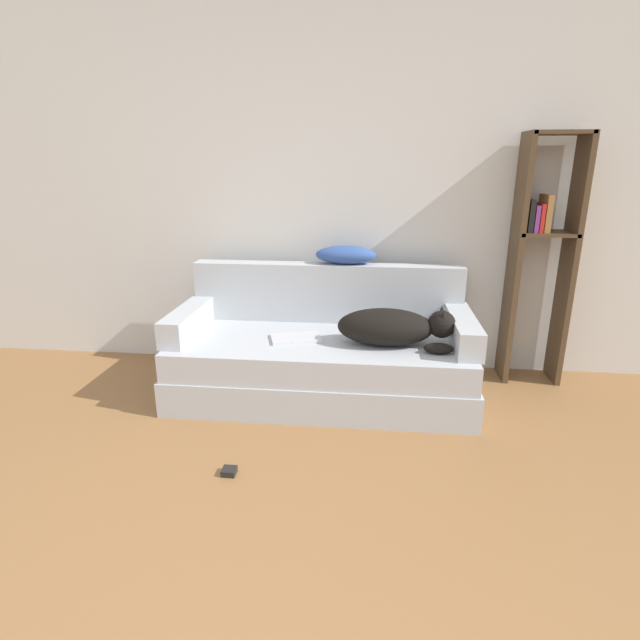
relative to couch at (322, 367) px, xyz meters
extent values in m
cube|color=silver|center=(-0.08, 0.61, 1.15)|extent=(8.12, 0.06, 2.70)
cube|color=#B2B7BC|center=(0.00, 0.00, -0.09)|extent=(1.93, 0.89, 0.22)
cube|color=#B2B7BC|center=(0.00, -0.01, 0.11)|extent=(1.89, 0.85, 0.18)
cube|color=#B2B7BC|center=(0.00, 0.37, 0.41)|extent=(1.89, 0.15, 0.41)
cube|color=#B2B7BC|center=(-0.89, -0.01, 0.29)|extent=(0.15, 0.70, 0.17)
cube|color=#B2B7BC|center=(0.89, -0.01, 0.29)|extent=(0.15, 0.70, 0.17)
ellipsoid|color=black|center=(0.41, -0.09, 0.32)|extent=(0.59, 0.29, 0.23)
sphere|color=black|center=(0.75, -0.09, 0.35)|extent=(0.17, 0.17, 0.17)
cone|color=black|center=(0.75, -0.13, 0.42)|extent=(0.06, 0.06, 0.08)
cone|color=black|center=(0.75, -0.04, 0.42)|extent=(0.06, 0.06, 0.08)
ellipsoid|color=black|center=(0.72, -0.22, 0.24)|extent=(0.18, 0.07, 0.07)
cube|color=silver|center=(-0.16, -0.05, 0.21)|extent=(0.36, 0.28, 0.02)
ellipsoid|color=#335199|center=(0.13, 0.39, 0.68)|extent=(0.42, 0.19, 0.13)
cube|color=#4C3823|center=(1.28, 0.43, 0.64)|extent=(0.04, 0.26, 1.69)
cube|color=#4C3823|center=(1.63, 0.43, 0.64)|extent=(0.04, 0.26, 1.69)
cube|color=#4C3823|center=(1.46, 0.43, 1.48)|extent=(0.37, 0.26, 0.02)
cube|color=#4C3823|center=(1.46, 0.43, 0.85)|extent=(0.37, 0.26, 0.02)
cube|color=black|center=(1.33, 0.42, 0.96)|extent=(0.03, 0.20, 0.21)
cube|color=#753384|center=(1.36, 0.42, 0.95)|extent=(0.03, 0.20, 0.17)
cube|color=red|center=(1.39, 0.42, 0.95)|extent=(0.02, 0.20, 0.19)
cube|color=olive|center=(1.43, 0.42, 0.98)|extent=(0.04, 0.20, 0.24)
cube|color=black|center=(-0.37, -0.96, -0.18)|extent=(0.07, 0.07, 0.03)
camera|label=1|loc=(0.32, -3.05, 1.30)|focal=28.00mm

